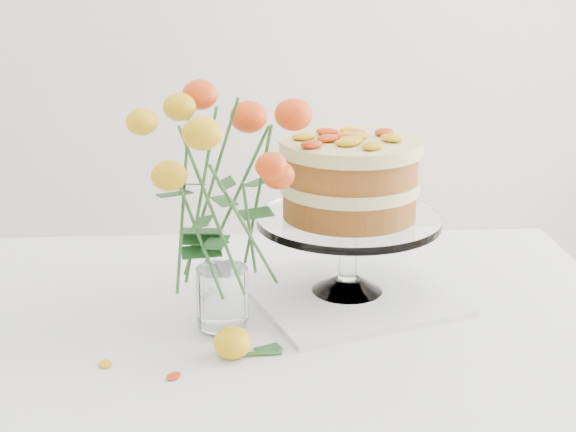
% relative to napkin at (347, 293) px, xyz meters
% --- Properties ---
extents(table, '(1.43, 0.93, 0.76)m').
position_rel_napkin_xyz_m(table, '(-0.25, -0.13, -0.09)').
color(table, tan).
rests_on(table, ground).
extents(napkin, '(0.41, 0.41, 0.01)m').
position_rel_napkin_xyz_m(napkin, '(0.00, 0.00, 0.00)').
color(napkin, white).
rests_on(napkin, table).
extents(cake_stand, '(0.31, 0.31, 0.28)m').
position_rel_napkin_xyz_m(cake_stand, '(0.00, 0.00, 0.19)').
color(cake_stand, white).
rests_on(cake_stand, napkin).
extents(rose_vase, '(0.34, 0.34, 0.40)m').
position_rel_napkin_xyz_m(rose_vase, '(-0.21, -0.12, 0.23)').
color(rose_vase, white).
rests_on(rose_vase, table).
extents(loose_rose_near, '(0.10, 0.06, 0.05)m').
position_rel_napkin_xyz_m(loose_rose_near, '(-0.19, -0.21, 0.02)').
color(loose_rose_near, yellow).
rests_on(loose_rose_near, table).
extents(stray_petal_a, '(0.03, 0.02, 0.00)m').
position_rel_napkin_xyz_m(stray_petal_a, '(-0.37, -0.23, -0.00)').
color(stray_petal_a, gold).
rests_on(stray_petal_a, table).
extents(stray_petal_b, '(0.03, 0.02, 0.00)m').
position_rel_napkin_xyz_m(stray_petal_b, '(-0.27, -0.27, -0.00)').
color(stray_petal_b, gold).
rests_on(stray_petal_b, table).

